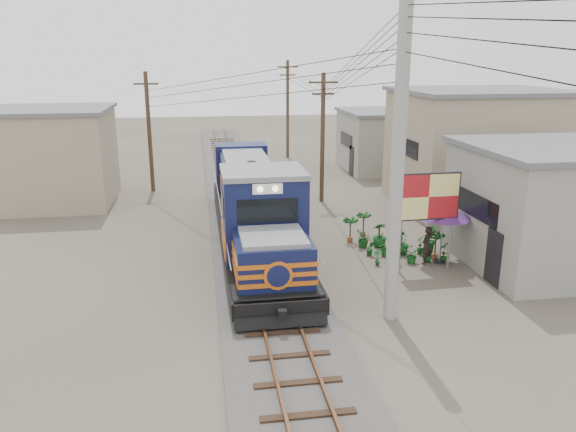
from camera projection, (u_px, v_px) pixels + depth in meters
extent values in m
plane|color=#473F35|center=(276.00, 318.00, 17.50)|extent=(120.00, 120.00, 0.00)
cube|color=#595651|center=(248.00, 224.00, 26.97)|extent=(3.60, 70.00, 0.16)
cube|color=#51331E|center=(237.00, 221.00, 26.84)|extent=(0.08, 70.00, 0.12)
cube|color=#51331E|center=(259.00, 220.00, 27.00)|extent=(0.08, 70.00, 0.12)
cube|color=black|center=(254.00, 229.00, 23.86)|extent=(2.89, 15.92, 0.55)
cube|color=black|center=(268.00, 280.00, 19.22)|extent=(2.19, 3.18, 0.65)
cube|color=black|center=(244.00, 206.00, 28.67)|extent=(2.19, 3.18, 0.65)
cube|color=#10153B|center=(273.00, 261.00, 17.77)|extent=(2.37, 2.39, 1.49)
cube|color=#10153B|center=(263.00, 216.00, 19.91)|extent=(2.83, 2.59, 3.09)
cube|color=slate|center=(263.00, 172.00, 19.47)|extent=(2.89, 2.72, 0.18)
cube|color=black|center=(268.00, 211.00, 18.52)|extent=(2.02, 0.06, 0.80)
cube|color=white|center=(268.00, 189.00, 18.31)|extent=(1.00, 0.06, 0.35)
cube|color=#10153B|center=(248.00, 188.00, 25.88)|extent=(2.25, 9.75, 2.29)
cube|color=slate|center=(248.00, 162.00, 25.55)|extent=(2.02, 9.75, 0.18)
cube|color=#CA5913|center=(254.00, 217.00, 23.71)|extent=(2.93, 15.92, 0.14)
cube|color=#CA5913|center=(254.00, 210.00, 23.63)|extent=(2.93, 15.92, 0.14)
cube|color=#CA5913|center=(253.00, 203.00, 23.55)|extent=(2.93, 15.92, 0.14)
cylinder|color=#9E9B93|center=(398.00, 160.00, 16.17)|extent=(0.40, 0.40, 10.00)
cylinder|color=#4C3826|center=(322.00, 139.00, 30.49)|extent=(0.24, 0.24, 7.00)
cube|color=#4C3826|center=(323.00, 82.00, 29.66)|extent=(1.60, 0.10, 0.10)
cube|color=#4C3826|center=(323.00, 94.00, 29.83)|extent=(1.20, 0.10, 0.10)
cylinder|color=#4C3826|center=(288.00, 110.00, 43.75)|extent=(0.24, 0.24, 7.50)
cube|color=#4C3826|center=(288.00, 67.00, 42.85)|extent=(1.60, 0.10, 0.10)
cube|color=#4C3826|center=(288.00, 75.00, 43.01)|extent=(1.20, 0.10, 0.10)
cylinder|color=#4C3826|center=(149.00, 133.00, 32.85)|extent=(0.24, 0.24, 7.00)
cube|color=#4C3826|center=(146.00, 80.00, 32.02)|extent=(1.60, 0.10, 0.10)
cube|color=#4C3826|center=(146.00, 91.00, 32.18)|extent=(1.20, 0.10, 0.10)
cube|color=gray|center=(563.00, 208.00, 21.46)|extent=(7.00, 6.00, 4.50)
cube|color=slate|center=(571.00, 148.00, 20.81)|extent=(7.35, 6.30, 0.20)
cube|color=black|center=(477.00, 207.00, 20.87)|extent=(0.05, 3.00, 0.90)
cube|color=gray|center=(477.00, 150.00, 29.94)|extent=(8.00, 7.00, 6.00)
cube|color=slate|center=(482.00, 91.00, 29.08)|extent=(8.40, 7.35, 0.20)
cube|color=black|center=(405.00, 146.00, 29.25)|extent=(0.05, 3.50, 0.90)
cube|color=gray|center=(388.00, 142.00, 39.48)|extent=(6.00, 6.00, 4.00)
cube|color=slate|center=(389.00, 112.00, 38.90)|extent=(6.30, 6.30, 0.20)
cube|color=black|center=(346.00, 140.00, 38.97)|extent=(0.05, 3.00, 0.90)
cube|color=gray|center=(54.00, 158.00, 30.47)|extent=(6.00, 6.00, 5.00)
cube|color=slate|center=(48.00, 110.00, 29.75)|extent=(6.30, 6.30, 0.20)
cylinder|color=#99999E|center=(400.00, 237.00, 20.89)|extent=(0.10, 0.10, 2.78)
cylinder|color=#99999E|center=(450.00, 234.00, 21.24)|extent=(0.10, 0.10, 2.78)
cube|color=black|center=(428.00, 196.00, 20.65)|extent=(2.45, 0.19, 1.78)
cube|color=#AC161D|center=(428.00, 197.00, 20.62)|extent=(2.34, 0.14, 1.67)
cylinder|color=black|center=(440.00, 261.00, 22.19)|extent=(0.43, 0.43, 0.10)
cylinder|color=#99999E|center=(442.00, 236.00, 21.90)|extent=(0.05, 0.05, 2.17)
cone|color=#4D236A|center=(444.00, 211.00, 21.61)|extent=(2.65, 2.65, 0.54)
imported|color=black|center=(427.00, 245.00, 21.88)|extent=(0.66, 0.63, 1.52)
imported|color=#154C1A|center=(377.00, 258.00, 21.80)|extent=(0.40, 0.39, 0.63)
imported|color=#154C1A|center=(397.00, 256.00, 21.86)|extent=(0.34, 0.41, 0.71)
imported|color=#154C1A|center=(411.00, 255.00, 22.03)|extent=(0.76, 0.71, 0.67)
imported|color=#154C1A|center=(427.00, 253.00, 22.18)|extent=(0.44, 0.44, 0.70)
imported|color=#154C1A|center=(444.00, 252.00, 22.07)|extent=(0.50, 0.55, 0.87)
imported|color=#154C1A|center=(370.00, 248.00, 22.86)|extent=(0.41, 0.35, 0.64)
imported|color=#154C1A|center=(386.00, 248.00, 22.82)|extent=(0.79, 0.79, 0.66)
imported|color=#154C1A|center=(402.00, 242.00, 23.03)|extent=(0.69, 0.69, 1.03)
imported|color=#154C1A|center=(420.00, 244.00, 23.08)|extent=(0.44, 0.51, 0.81)
imported|color=#154C1A|center=(430.00, 239.00, 23.25)|extent=(0.72, 0.77, 1.12)
imported|color=#154C1A|center=(363.00, 239.00, 23.80)|extent=(0.83, 0.88, 0.77)
imported|color=#154C1A|center=(380.00, 235.00, 23.85)|extent=(0.69, 0.69, 1.08)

